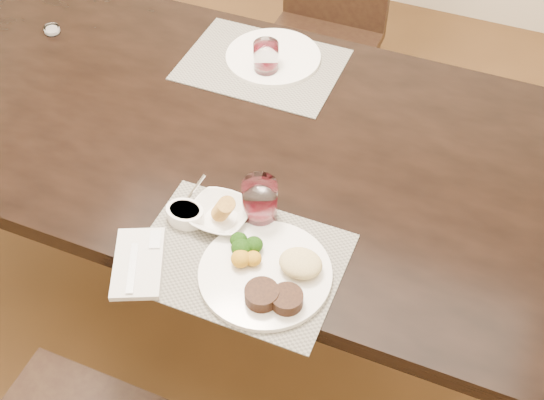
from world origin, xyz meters
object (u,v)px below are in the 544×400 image
at_px(cracker_bowl, 220,214).
at_px(far_plate, 273,57).
at_px(steak_knife, 283,293).
at_px(wine_glass_near, 260,203).
at_px(chair_far, 326,22).
at_px(dinner_plate, 270,274).

relative_size(cracker_bowl, far_plate, 0.49).
height_order(steak_knife, cracker_bowl, cracker_bowl).
bearing_deg(far_plate, wine_glass_near, -70.48).
xyz_separation_m(steak_knife, far_plate, (-0.34, 0.77, 0.00)).
relative_size(chair_far, far_plate, 3.18).
bearing_deg(wine_glass_near, steak_knife, -54.35).
distance_m(chair_far, wine_glass_near, 1.26).
xyz_separation_m(wine_glass_near, far_plate, (-0.21, 0.59, -0.04)).
relative_size(cracker_bowl, wine_glass_near, 1.24).
distance_m(chair_far, cracker_bowl, 1.28).
height_order(cracker_bowl, far_plate, cracker_bowl).
xyz_separation_m(steak_knife, cracker_bowl, (-0.21, 0.14, 0.01)).
xyz_separation_m(dinner_plate, far_plate, (-0.30, 0.74, -0.01)).
bearing_deg(dinner_plate, cracker_bowl, 142.48).
height_order(dinner_plate, steak_knife, dinner_plate).
bearing_deg(chair_far, cracker_bowl, -82.73).
bearing_deg(dinner_plate, far_plate, 107.14).
bearing_deg(steak_knife, wine_glass_near, 141.80).
bearing_deg(cracker_bowl, wine_glass_near, 26.21).
xyz_separation_m(chair_far, steak_knife, (0.37, -1.38, 0.26)).
bearing_deg(wine_glass_near, cracker_bowl, -153.79).
relative_size(steak_knife, far_plate, 0.81).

